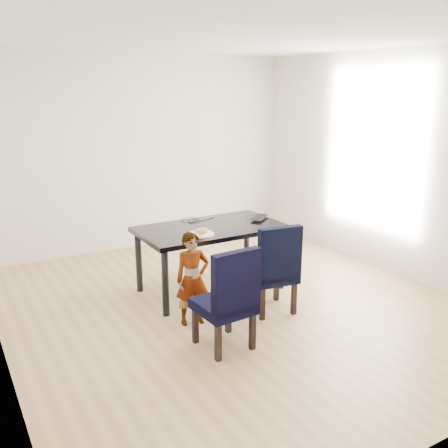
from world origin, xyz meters
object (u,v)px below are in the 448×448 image
chair_right (270,267)px  chair_left (224,297)px  plate (201,234)px  child (192,279)px  laptop (256,218)px  dining_table (211,258)px

chair_right → chair_left: bearing=-144.3°
chair_left → plate: bearing=70.2°
chair_left → child: bearing=89.7°
chair_right → plate: bearing=141.2°
laptop → dining_table: bearing=-34.4°
dining_table → chair_left: bearing=-113.7°
chair_right → child: chair_right is taller
dining_table → laptop: (0.63, 0.04, 0.39)m
chair_right → child: size_ratio=1.02×
child → chair_left: bearing=-77.2°
chair_left → laptop: (1.15, 1.23, 0.29)m
laptop → chair_left: bearing=9.1°
chair_right → plate: (-0.51, 0.55, 0.29)m
chair_left → laptop: bearing=43.5°
dining_table → plate: (-0.24, -0.23, 0.38)m
plate → laptop: size_ratio=0.84×
dining_table → chair_right: chair_right is taller
chair_left → plate: (0.28, 0.96, 0.29)m
chair_left → dining_table: bearing=62.8°
chair_right → child: bearing=179.1°
chair_left → plate: chair_left is taller
child → plate: bearing=62.7°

